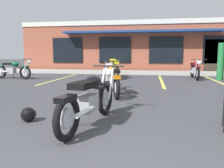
# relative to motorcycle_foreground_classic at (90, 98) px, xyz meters

# --- Properties ---
(ground_plane) EXTENTS (80.00, 80.00, 0.00)m
(ground_plane) POSITION_rel_motorcycle_foreground_classic_xyz_m (0.29, 2.02, -0.46)
(ground_plane) COLOR #3D3D42
(sidewalk_kerb) EXTENTS (22.00, 1.80, 0.14)m
(sidewalk_kerb) POSITION_rel_motorcycle_foreground_classic_xyz_m (0.29, 10.22, -0.39)
(sidewalk_kerb) COLOR #A8A59E
(sidewalk_kerb) RESTS_ON ground_plane
(brick_storefront_building) EXTENTS (16.63, 5.99, 3.40)m
(brick_storefront_building) POSITION_rel_motorcycle_foreground_classic_xyz_m (0.29, 13.86, 1.24)
(brick_storefront_building) COLOR brown
(brick_storefront_building) RESTS_ON ground_plane
(painted_stall_lines) EXTENTS (7.33, 4.80, 0.01)m
(painted_stall_lines) POSITION_rel_motorcycle_foreground_classic_xyz_m (0.29, 6.62, -0.46)
(painted_stall_lines) COLOR #DBCC4C
(painted_stall_lines) RESTS_ON ground_plane
(motorcycle_foreground_classic) EXTENTS (0.75, 2.10, 0.98)m
(motorcycle_foreground_classic) POSITION_rel_motorcycle_foreground_classic_xyz_m (0.00, 0.00, 0.00)
(motorcycle_foreground_classic) COLOR black
(motorcycle_foreground_classic) RESTS_ON ground_plane
(motorcycle_red_sportbike) EXTENTS (2.10, 0.72, 0.98)m
(motorcycle_red_sportbike) POSITION_rel_motorcycle_foreground_classic_xyz_m (-5.56, 6.23, 0.00)
(motorcycle_red_sportbike) COLOR black
(motorcycle_red_sportbike) RESTS_ON ground_plane
(motorcycle_black_cruiser) EXTENTS (0.66, 2.11, 0.98)m
(motorcycle_black_cruiser) POSITION_rel_motorcycle_foreground_classic_xyz_m (3.10, 7.65, 0.00)
(motorcycle_black_cruiser) COLOR black
(motorcycle_black_cruiser) RESTS_ON ground_plane
(motorcycle_silver_naked) EXTENTS (0.98, 2.05, 0.98)m
(motorcycle_silver_naked) POSITION_rel_motorcycle_foreground_classic_xyz_m (-0.10, 2.90, 0.00)
(motorcycle_silver_naked) COLOR black
(motorcycle_silver_naked) RESTS_ON ground_plane
(motorcycle_blue_standard) EXTENTS (0.97, 2.05, 0.98)m
(motorcycle_blue_standard) POSITION_rel_motorcycle_foreground_classic_xyz_m (-0.78, 7.48, 0.07)
(motorcycle_blue_standard) COLOR black
(motorcycle_blue_standard) RESTS_ON ground_plane
(helmet_on_pavement) EXTENTS (0.26, 0.26, 0.26)m
(helmet_on_pavement) POSITION_rel_motorcycle_foreground_classic_xyz_m (-1.14, -0.01, -0.33)
(helmet_on_pavement) COLOR black
(helmet_on_pavement) RESTS_ON ground_plane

